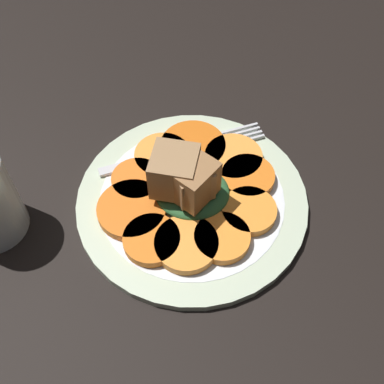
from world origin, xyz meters
TOP-DOWN VIEW (x-y plane):
  - table_slab at (0.00, 0.00)cm, footprint 120.00×120.00cm
  - plate at (0.00, 0.00)cm, footprint 25.32×25.32cm
  - carrot_slice_0 at (3.57, 6.01)cm, footprint 5.87×5.87cm
  - carrot_slice_1 at (0.21, 6.17)cm, footprint 6.54×6.54cm
  - carrot_slice_2 at (-3.56, 5.11)cm, footprint 5.78×5.78cm
  - carrot_slice_3 at (-6.22, 1.57)cm, footprint 5.85×5.85cm
  - carrot_slice_4 at (-6.00, -3.00)cm, footprint 5.93×5.93cm
  - carrot_slice_5 at (-4.25, -5.60)cm, footprint 6.64×6.64cm
  - carrot_slice_6 at (0.52, -6.81)cm, footprint 7.63×7.63cm
  - carrot_slice_7 at (3.88, -5.09)cm, footprint 6.45×6.45cm
  - carrot_slice_8 at (6.26, -1.41)cm, footprint 5.65×5.65cm
  - carrot_slice_9 at (6.19, 2.54)cm, footprint 7.37×7.37cm
  - center_pile at (0.50, 0.16)cm, footprint 8.36×7.47cm
  - fork at (1.23, -6.62)cm, footprint 18.87×9.85cm

SIDE VIEW (x-z plane):
  - table_slab at x=0.00cm, z-range 0.00..2.00cm
  - plate at x=0.00cm, z-range 1.99..3.04cm
  - fork at x=1.23cm, z-range 3.10..3.50cm
  - carrot_slice_0 at x=3.57cm, z-range 3.10..4.13cm
  - carrot_slice_1 at x=0.21cm, z-range 3.10..4.13cm
  - carrot_slice_2 at x=-3.56cm, z-range 3.10..4.13cm
  - carrot_slice_3 at x=-6.22cm, z-range 3.10..4.13cm
  - carrot_slice_4 at x=-6.00cm, z-range 3.10..4.13cm
  - carrot_slice_5 at x=-4.25cm, z-range 3.10..4.13cm
  - carrot_slice_6 at x=0.52cm, z-range 3.10..4.13cm
  - carrot_slice_7 at x=3.88cm, z-range 3.10..4.13cm
  - carrot_slice_8 at x=6.26cm, z-range 3.10..4.13cm
  - carrot_slice_9 at x=6.19cm, z-range 3.10..4.13cm
  - center_pile at x=0.50cm, z-range 2.92..9.59cm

